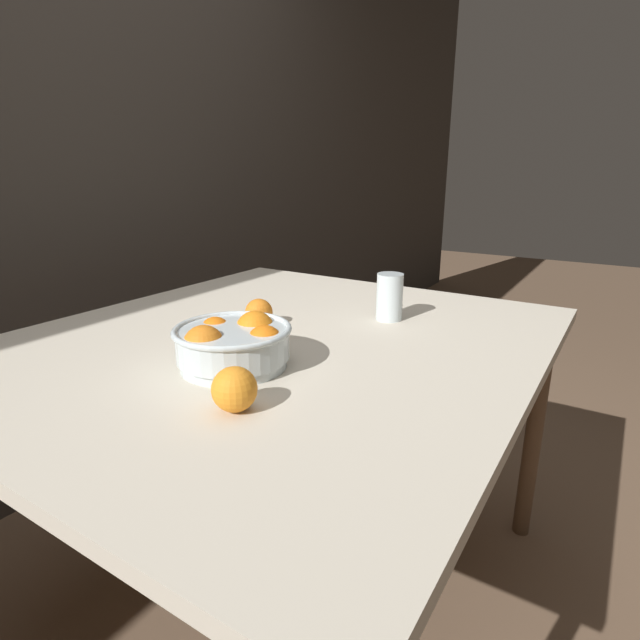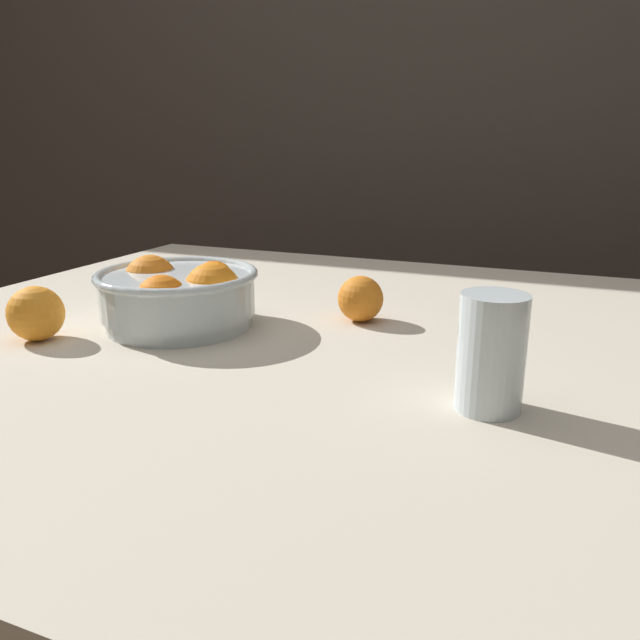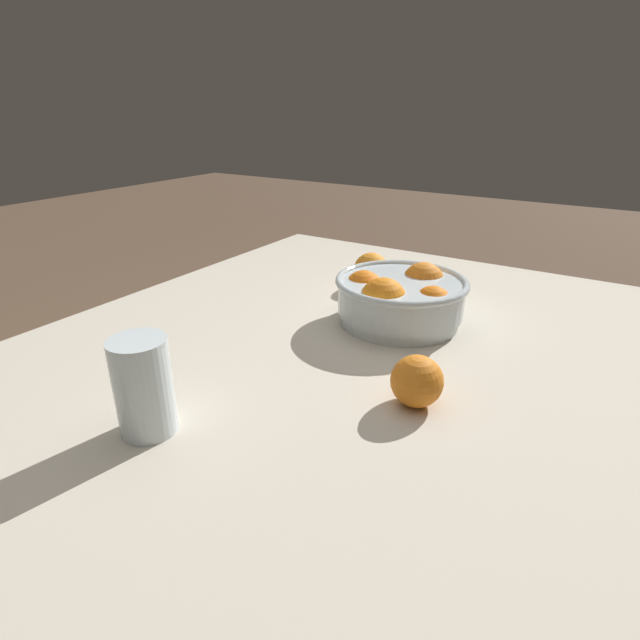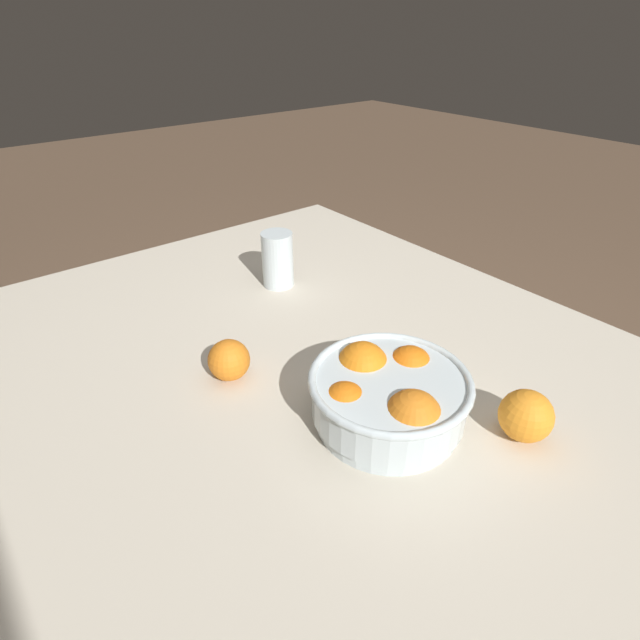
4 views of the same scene
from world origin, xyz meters
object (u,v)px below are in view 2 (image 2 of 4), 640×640
(fruit_bowl, at_px, (180,294))
(juice_glass, at_px, (491,360))
(orange_loose_near_bowl, at_px, (36,313))
(orange_loose_front, at_px, (360,299))

(fruit_bowl, relative_size, juice_glass, 1.93)
(orange_loose_near_bowl, distance_m, orange_loose_front, 0.46)
(juice_glass, height_order, orange_loose_near_bowl, juice_glass)
(fruit_bowl, height_order, juice_glass, juice_glass)
(fruit_bowl, distance_m, orange_loose_front, 0.27)
(orange_loose_near_bowl, bearing_deg, orange_loose_front, 34.13)
(juice_glass, distance_m, orange_loose_front, 0.34)
(fruit_bowl, height_order, orange_loose_front, fruit_bowl)
(fruit_bowl, distance_m, orange_loose_near_bowl, 0.20)
(juice_glass, xyz_separation_m, orange_loose_front, (-0.23, 0.25, -0.02))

